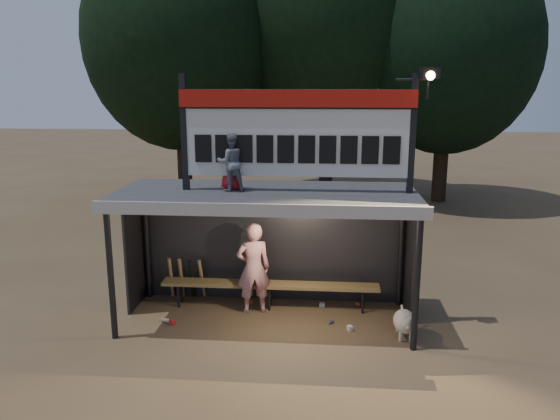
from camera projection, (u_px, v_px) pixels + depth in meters
The scene contains 13 objects.
ground at pixel (267, 320), 9.60m from camera, with size 80.00×80.00×0.00m, color brown.
player at pixel (253, 268), 9.77m from camera, with size 0.61×0.40×1.67m, color white.
child_a at pixel (231, 162), 8.96m from camera, with size 0.46×0.36×0.96m, color slate.
child_b at pixel (231, 162), 9.09m from camera, with size 0.45×0.30×0.93m, color #AB1A1F.
dugout_shelter at pixel (268, 215), 9.42m from camera, with size 5.10×2.08×2.32m.
scoreboard_assembly at pixel (300, 130), 8.80m from camera, with size 4.10×0.27×1.99m.
bench at pixel (270, 285), 10.04m from camera, with size 4.00×0.35×0.48m.
tree_left at pixel (180, 40), 18.39m from camera, with size 6.46×6.46×9.27m.
tree_mid at pixel (329, 23), 19.30m from camera, with size 7.22×7.22×10.36m.
tree_right at pixel (448, 49), 18.22m from camera, with size 6.08×6.08×8.72m.
dog at pixel (405, 322), 8.87m from camera, with size 0.36×0.81×0.49m.
bats at pixel (187, 278), 10.44m from camera, with size 0.68×0.35×0.84m.
litter at pixel (279, 314), 9.74m from camera, with size 3.55×1.18×0.08m.
Camera 1 is at (0.97, -8.87, 4.06)m, focal length 35.00 mm.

